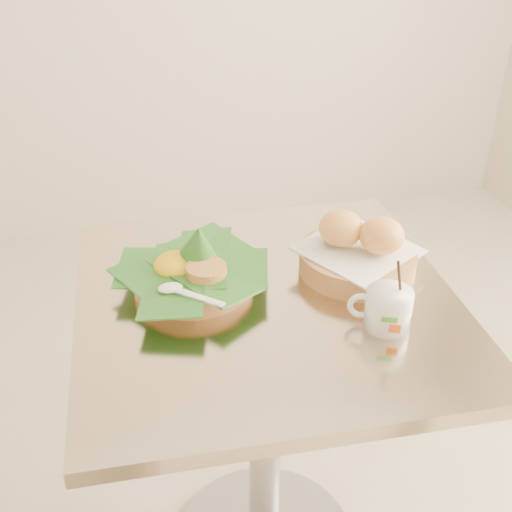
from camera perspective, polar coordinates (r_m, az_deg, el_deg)
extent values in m
cylinder|color=gray|center=(1.45, 0.81, -15.95)|extent=(0.07, 0.07, 0.69)
cube|color=beige|center=(1.21, 0.94, -4.18)|extent=(0.73, 0.73, 0.03)
cylinder|color=tan|center=(1.23, -5.61, -1.87)|extent=(0.23, 0.23, 0.04)
cone|color=#175017|center=(1.20, -5.21, 0.97)|extent=(0.10, 0.12, 0.12)
ellipsoid|color=yellow|center=(1.22, -7.15, -0.83)|extent=(0.08, 0.08, 0.05)
cylinder|color=#CC9347|center=(1.18, -4.45, -1.31)|extent=(0.08, 0.08, 0.02)
cylinder|color=tan|center=(1.28, 8.98, -0.35)|extent=(0.23, 0.23, 0.05)
cube|color=white|center=(1.27, 9.07, 0.58)|extent=(0.27, 0.27, 0.01)
ellipsoid|color=orange|center=(1.26, 7.56, 2.47)|extent=(0.09, 0.09, 0.07)
ellipsoid|color=orange|center=(1.25, 11.10, 1.79)|extent=(0.09, 0.09, 0.07)
cylinder|color=white|center=(1.13, 11.68, -4.62)|extent=(0.08, 0.08, 0.07)
torus|color=white|center=(1.13, 9.37, -4.39)|extent=(0.05, 0.03, 0.05)
cylinder|color=#492714|center=(1.11, 11.85, -3.33)|extent=(0.07, 0.07, 0.01)
cylinder|color=black|center=(1.11, 12.66, -2.31)|extent=(0.04, 0.03, 0.10)
cube|color=green|center=(1.09, 11.78, -5.58)|extent=(0.03, 0.01, 0.01)
cube|color=orange|center=(1.10, 12.24, -6.35)|extent=(0.02, 0.01, 0.02)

